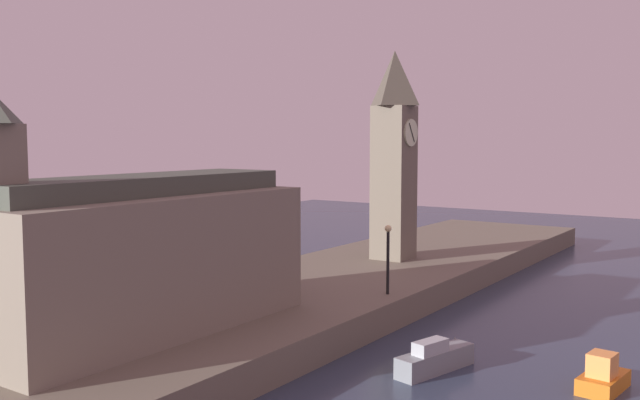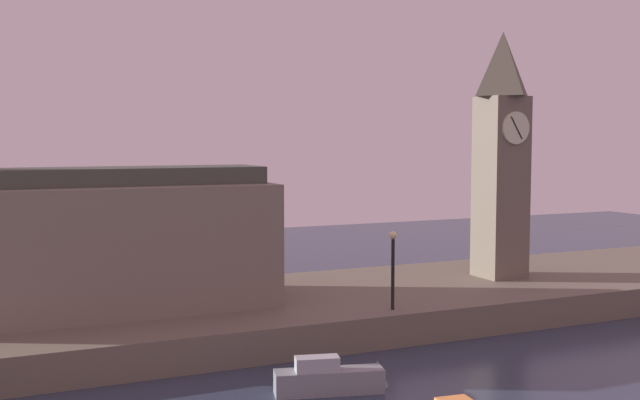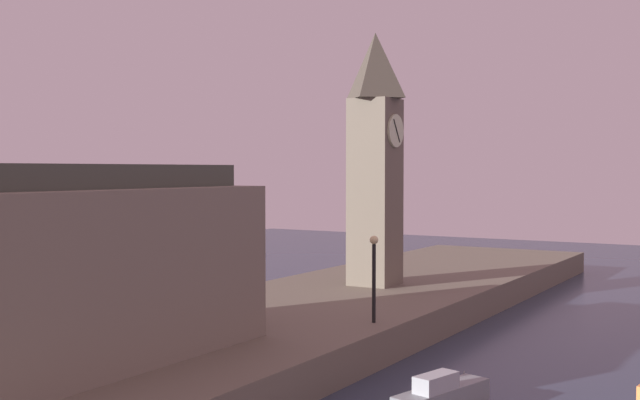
% 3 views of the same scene
% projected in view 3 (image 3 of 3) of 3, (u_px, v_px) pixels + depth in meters
% --- Properties ---
extents(far_embankment, '(70.00, 12.00, 1.50)m').
position_uv_depth(far_embankment, '(255.00, 335.00, 34.28)').
color(far_embankment, '#6B6051').
rests_on(far_embankment, ground).
extents(clock_tower, '(2.59, 2.62, 13.85)m').
position_uv_depth(clock_tower, '(375.00, 154.00, 43.83)').
color(clock_tower, '#6B6051').
rests_on(clock_tower, far_embankment).
extents(parliament_hall, '(14.81, 6.05, 9.81)m').
position_uv_depth(parliament_hall, '(50.00, 268.00, 25.47)').
color(parliament_hall, slate).
rests_on(parliament_hall, far_embankment).
extents(streetlamp, '(0.36, 0.36, 3.63)m').
position_uv_depth(streetlamp, '(374.00, 268.00, 33.10)').
color(streetlamp, black).
rests_on(streetlamp, far_embankment).
extents(boat_cruiser_grey, '(4.60, 1.93, 1.44)m').
position_uv_depth(boat_cruiser_grey, '(445.00, 396.00, 25.80)').
color(boat_cruiser_grey, gray).
rests_on(boat_cruiser_grey, ground).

